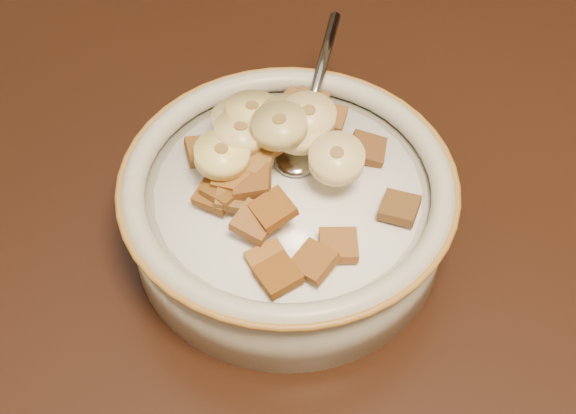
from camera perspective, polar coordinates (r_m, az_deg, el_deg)
The scene contains 34 objects.
table at distance 0.67m, azimuth -10.17°, elevation 11.55°, with size 1.40×0.90×0.04m, color black.
cereal_bowl at distance 0.47m, azimuth 0.00°, elevation -0.60°, with size 0.18×0.18×0.04m, color beige.
milk at distance 0.46m, azimuth 0.00°, elevation 1.14°, with size 0.15×0.15×0.00m, color white.
spoon at distance 0.47m, azimuth 0.83°, elevation 4.13°, with size 0.03×0.04×0.01m, color gray.
cereal_square_0 at distance 0.44m, azimuth -2.55°, elevation 1.82°, with size 0.02×0.02×0.01m, color brown.
cereal_square_1 at distance 0.47m, azimuth 5.71°, elevation 4.13°, with size 0.02×0.02×0.01m, color brown.
cereal_square_2 at distance 0.44m, azimuth -4.55°, elevation 1.17°, with size 0.02×0.02×0.01m, color brown.
cereal_square_3 at distance 0.45m, azimuth 7.93°, elevation -0.05°, with size 0.02×0.02×0.01m, color brown.
cereal_square_4 at distance 0.43m, azimuth -2.41°, elevation -1.05°, with size 0.02×0.02×0.01m, color brown.
cereal_square_5 at distance 0.44m, azimuth -3.89°, elevation 2.25°, with size 0.02×0.02×0.01m, color brown.
cereal_square_6 at distance 0.42m, azimuth -1.38°, elevation -3.88°, with size 0.02×0.02×0.01m, color #995918.
cereal_square_7 at distance 0.50m, azimuth 0.53°, elevation 7.31°, with size 0.02×0.02×0.01m, color brown.
cereal_square_8 at distance 0.49m, azimuth 2.89°, elevation 6.38°, with size 0.02×0.02×0.01m, color brown.
cereal_square_9 at distance 0.47m, azimuth -5.98°, elevation 3.98°, with size 0.02×0.02×0.01m, color brown.
cereal_square_10 at distance 0.42m, azimuth 1.84°, elevation -3.91°, with size 0.02×0.02×0.01m, color brown.
cereal_square_11 at distance 0.50m, azimuth 1.66°, elevation 7.46°, with size 0.02×0.02×0.01m, color brown.
cereal_square_12 at distance 0.44m, azimuth -3.84°, elevation 0.89°, with size 0.02×0.02×0.01m, color olive.
cereal_square_13 at distance 0.43m, azimuth -1.06°, elevation -0.16°, with size 0.02×0.02×0.01m, color #9D5D1C.
cereal_square_14 at distance 0.41m, azimuth -0.72°, elevation -4.85°, with size 0.02×0.02×0.01m, color brown.
cereal_square_15 at distance 0.45m, azimuth -1.58°, elevation 4.54°, with size 0.02×0.02×0.01m, color brown.
cereal_square_16 at distance 0.49m, azimuth -1.03°, elevation 6.49°, with size 0.02×0.02×0.01m, color brown.
cereal_square_17 at distance 0.44m, azimuth -5.18°, elevation 0.95°, with size 0.02×0.02×0.01m, color brown.
cereal_square_18 at distance 0.45m, azimuth -3.65°, elevation 2.79°, with size 0.02×0.02×0.01m, color brown.
cereal_square_19 at distance 0.45m, azimuth -2.40°, elevation 3.31°, with size 0.02×0.02×0.01m, color brown.
cereal_square_20 at distance 0.42m, azimuth 3.62°, elevation -2.72°, with size 0.02×0.02×0.01m, color brown.
banana_slice_0 at distance 0.47m, azimuth -3.59°, elevation 6.18°, with size 0.03×0.03×0.01m, color #CBC16F.
banana_slice_1 at distance 0.44m, azimuth -4.71°, elevation 3.73°, with size 0.03×0.03×0.01m, color #FFEB7A.
banana_slice_2 at distance 0.45m, azimuth 1.48°, elevation 6.47°, with size 0.03×0.03×0.01m, color beige.
banana_slice_3 at distance 0.44m, azimuth 3.47°, elevation 3.46°, with size 0.03×0.03×0.01m, color #F2D888.
banana_slice_4 at distance 0.45m, azimuth -3.35°, elevation 5.33°, with size 0.03×0.03×0.01m, color #DABB79.
banana_slice_5 at distance 0.44m, azimuth -0.62°, elevation 5.82°, with size 0.03×0.03×0.01m, color #D0C67D.
banana_slice_6 at distance 0.45m, azimuth 0.72°, elevation 5.53°, with size 0.03×0.03×0.01m, color #F8DF92.
banana_slice_7 at distance 0.46m, azimuth -0.10°, elevation 6.30°, with size 0.03×0.03×0.01m, color #D9BC73.
banana_slice_8 at distance 0.46m, azimuth -2.55°, elevation 6.80°, with size 0.03×0.03×0.01m, color #D4BC78.
Camera 1 is at (0.35, -0.39, 1.14)m, focal length 50.00 mm.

